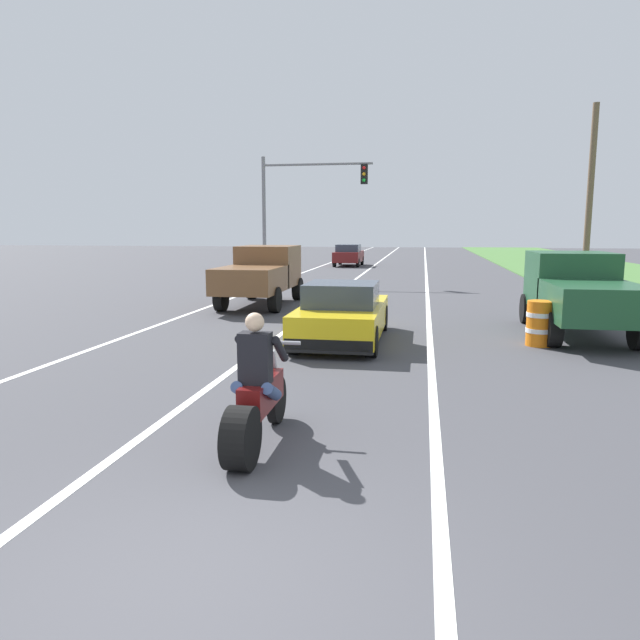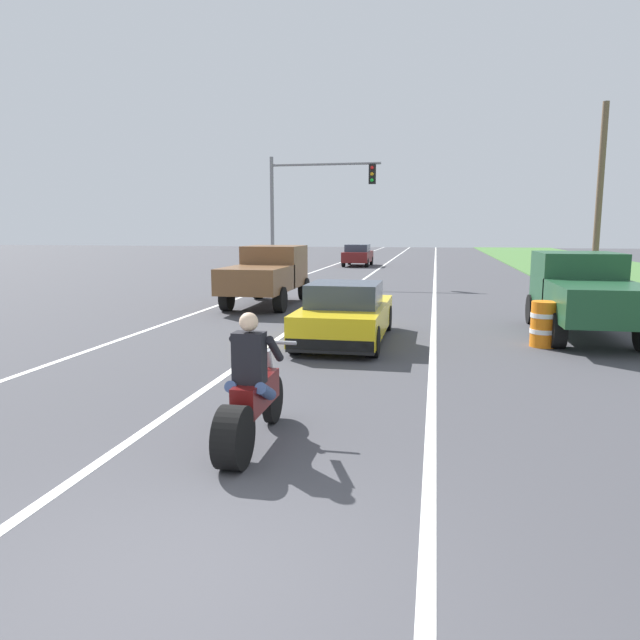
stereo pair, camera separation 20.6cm
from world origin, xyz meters
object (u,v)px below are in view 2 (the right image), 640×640
traffic_light_mast_near (306,198)px  distant_car_far_ahead (358,255)px  pickup_truck_left_lane_brown (267,273)px  pickup_truck_right_shoulder_dark_green (585,291)px  motorcycle_with_rider (250,399)px  construction_barrel_nearest (544,324)px  sports_car_yellow (345,314)px

traffic_light_mast_near → distant_car_far_ahead: 13.13m
pickup_truck_left_lane_brown → traffic_light_mast_near: traffic_light_mast_near is taller
pickup_truck_right_shoulder_dark_green → motorcycle_with_rider: bearing=-123.4°
distant_car_far_ahead → traffic_light_mast_near: bearing=-93.9°
motorcycle_with_rider → distant_car_far_ahead: (-3.26, 34.28, 0.18)m
traffic_light_mast_near → construction_barrel_nearest: bearing=-59.6°
pickup_truck_left_lane_brown → construction_barrel_nearest: size_ratio=4.80×
pickup_truck_right_shoulder_dark_green → construction_barrel_nearest: size_ratio=4.80×
pickup_truck_right_shoulder_dark_green → construction_barrel_nearest: (-1.14, -1.50, -0.60)m
pickup_truck_left_lane_brown → distant_car_far_ahead: size_ratio=1.20×
motorcycle_with_rider → pickup_truck_left_lane_brown: bearing=105.4°
pickup_truck_left_lane_brown → construction_barrel_nearest: pickup_truck_left_lane_brown is taller
pickup_truck_left_lane_brown → pickup_truck_right_shoulder_dark_green: 9.95m
sports_car_yellow → pickup_truck_right_shoulder_dark_green: 5.80m
sports_car_yellow → pickup_truck_right_shoulder_dark_green: (5.50, 1.77, 0.48)m
motorcycle_with_rider → distant_car_far_ahead: motorcycle_with_rider is taller
distant_car_far_ahead → pickup_truck_right_shoulder_dark_green: bearing=-71.1°
construction_barrel_nearest → sports_car_yellow: bearing=-176.5°
motorcycle_with_rider → construction_barrel_nearest: (4.45, 6.99, -0.09)m
motorcycle_with_rider → pickup_truck_right_shoulder_dark_green: size_ratio=0.46×
sports_car_yellow → pickup_truck_right_shoulder_dark_green: size_ratio=0.90×
pickup_truck_right_shoulder_dark_green → traffic_light_mast_near: traffic_light_mast_near is taller
construction_barrel_nearest → distant_car_far_ahead: (-7.71, 27.29, 0.27)m
pickup_truck_left_lane_brown → pickup_truck_right_shoulder_dark_green: size_ratio=1.00×
pickup_truck_right_shoulder_dark_green → traffic_light_mast_near: 16.58m
pickup_truck_left_lane_brown → distant_car_far_ahead: 21.68m
motorcycle_with_rider → sports_car_yellow: (0.09, 6.72, 0.04)m
motorcycle_with_rider → sports_car_yellow: bearing=89.2°
sports_car_yellow → construction_barrel_nearest: bearing=3.5°
sports_car_yellow → construction_barrel_nearest: size_ratio=4.30×
construction_barrel_nearest → pickup_truck_right_shoulder_dark_green: bearing=52.7°
sports_car_yellow → distant_car_far_ahead: (-3.35, 27.56, 0.14)m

